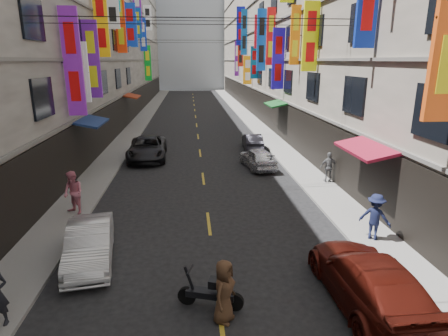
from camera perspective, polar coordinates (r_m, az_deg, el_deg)
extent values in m
cube|color=slate|center=(38.84, -13.14, 6.34)|extent=(2.00, 90.00, 0.12)
cube|color=slate|center=(39.04, 4.70, 6.75)|extent=(2.00, 90.00, 0.12)
cube|color=#9C988E|center=(39.73, -23.18, 19.42)|extent=(10.00, 90.00, 19.00)
cube|color=black|center=(38.77, -14.68, 8.38)|extent=(0.12, 85.50, 3.00)
cube|color=#66635E|center=(38.59, -14.84, 10.88)|extent=(0.16, 90.00, 0.14)
cube|color=#66635E|center=(38.46, -15.19, 15.62)|extent=(0.16, 90.00, 0.14)
cube|color=#66635E|center=(38.60, -15.56, 20.36)|extent=(0.16, 90.00, 0.14)
cube|color=#A6988B|center=(40.12, 14.06, 20.14)|extent=(10.00, 90.00, 19.00)
cube|color=black|center=(39.00, 6.14, 8.85)|extent=(0.12, 85.50, 3.00)
cube|color=#66635E|center=(38.83, 6.20, 11.34)|extent=(0.16, 90.00, 0.14)
cube|color=#66635E|center=(38.70, 6.35, 16.06)|extent=(0.16, 90.00, 0.14)
cube|color=#66635E|center=(38.83, 6.51, 20.79)|extent=(0.16, 90.00, 0.14)
cube|color=#AEB8C2|center=(88.07, -5.06, 19.06)|extent=(18.00, 8.00, 22.00)
cube|color=#711B96|center=(20.94, -22.04, 14.67)|extent=(0.90, 0.18, 5.29)
cylinder|color=black|center=(20.96, -22.17, 14.65)|extent=(1.00, 0.08, 0.08)
cube|color=silver|center=(22.80, -20.79, 13.45)|extent=(0.71, 0.18, 3.26)
cylinder|color=black|center=(22.81, -20.91, 13.44)|extent=(0.81, 0.08, 0.08)
cube|color=#D6DB0B|center=(23.53, 13.05, 18.89)|extent=(0.92, 0.18, 3.87)
cylinder|color=black|center=(23.55, 13.18, 18.88)|extent=(1.02, 0.08, 0.08)
cube|color=#581886|center=(24.86, -19.44, 15.31)|extent=(0.88, 0.18, 4.53)
cylinder|color=black|center=(24.87, -19.55, 15.30)|extent=(0.98, 0.08, 0.08)
cube|color=orange|center=(27.21, 10.80, 19.23)|extent=(0.66, 0.18, 3.84)
cylinder|color=black|center=(27.22, 10.90, 19.22)|extent=(0.76, 0.08, 0.08)
cube|color=#EDA80C|center=(28.22, -18.21, 20.28)|extent=(0.91, 0.18, 4.42)
cylinder|color=black|center=(28.23, -18.31, 20.27)|extent=(1.01, 0.08, 0.08)
cube|color=#2510C6|center=(31.12, 8.26, 16.13)|extent=(0.95, 0.18, 4.67)
cylinder|color=black|center=(31.14, 8.35, 16.12)|extent=(1.05, 0.08, 0.08)
cube|color=silver|center=(32.56, -16.71, 22.94)|extent=(0.98, 0.18, 3.72)
cylinder|color=black|center=(32.57, -16.80, 22.93)|extent=(1.08, 0.08, 0.08)
cube|color=red|center=(34.72, 7.14, 19.24)|extent=(0.74, 0.18, 4.77)
cylinder|color=black|center=(34.73, 7.22, 19.23)|extent=(0.84, 0.08, 0.08)
cube|color=red|center=(36.08, -15.50, 20.58)|extent=(0.84, 0.18, 5.05)
cylinder|color=black|center=(36.09, -15.58, 20.57)|extent=(0.94, 0.08, 0.08)
cube|color=blue|center=(38.53, 5.73, 18.79)|extent=(0.89, 0.18, 5.74)
cylinder|color=black|center=(38.54, 5.80, 18.79)|extent=(0.99, 0.08, 0.08)
cube|color=#0F37B8|center=(40.61, -14.11, 20.41)|extent=(1.17, 0.18, 4.05)
cylinder|color=black|center=(40.62, -14.18, 20.40)|extent=(1.27, 0.08, 0.08)
cube|color=red|center=(41.10, 5.19, 19.98)|extent=(0.73, 0.18, 3.28)
cylinder|color=black|center=(41.11, 5.26, 19.98)|extent=(0.83, 0.08, 0.08)
cube|color=#0B5E8C|center=(42.70, 4.61, 15.72)|extent=(0.79, 0.18, 3.42)
cylinder|color=black|center=(42.71, 4.68, 15.72)|extent=(0.89, 0.08, 0.08)
cube|color=#1045BA|center=(44.29, -13.61, 19.70)|extent=(0.78, 0.18, 3.43)
cylinder|color=black|center=(44.30, -13.68, 19.69)|extent=(0.88, 0.08, 0.08)
cube|color=#0D409B|center=(46.83, -13.11, 20.71)|extent=(0.99, 0.18, 3.26)
cylinder|color=black|center=(46.84, -13.17, 20.71)|extent=(1.09, 0.08, 0.08)
cube|color=orange|center=(46.55, 3.60, 14.66)|extent=(1.04, 0.18, 3.29)
cylinder|color=black|center=(46.55, 3.66, 14.66)|extent=(1.14, 0.08, 0.08)
cube|color=#721A8F|center=(48.18, -13.06, 22.46)|extent=(0.95, 0.18, 4.16)
cylinder|color=black|center=(48.19, -13.13, 22.45)|extent=(1.05, 0.08, 0.08)
cube|color=#0C4D96|center=(50.83, 3.09, 19.95)|extent=(0.78, 0.18, 5.53)
cylinder|color=black|center=(50.84, 3.15, 19.95)|extent=(0.88, 0.08, 0.08)
cube|color=#0E30AC|center=(52.80, -12.23, 19.24)|extent=(0.85, 0.18, 4.10)
cylinder|color=black|center=(52.81, -12.28, 19.24)|extent=(0.95, 0.08, 0.08)
cube|color=#0D129F|center=(52.93, 2.57, 20.80)|extent=(1.12, 0.18, 4.81)
cylinder|color=black|center=(52.94, 2.62, 20.80)|extent=(1.22, 0.08, 0.08)
cube|color=red|center=(54.11, 2.52, 17.14)|extent=(0.75, 0.18, 3.65)
cylinder|color=black|center=(54.12, 2.58, 17.14)|extent=(0.85, 0.08, 0.08)
cube|color=#0D9224|center=(56.14, -11.54, 15.37)|extent=(0.94, 0.18, 4.83)
cylinder|color=black|center=(56.14, -11.59, 15.37)|extent=(1.04, 0.08, 0.08)
cube|color=white|center=(58.86, -11.56, 21.52)|extent=(1.10, 0.18, 3.40)
cylinder|color=black|center=(58.86, -11.61, 21.51)|extent=(1.20, 0.08, 0.08)
cube|color=#591679|center=(58.53, 1.96, 16.33)|extent=(0.65, 0.18, 5.08)
cylinder|color=black|center=(58.54, 2.01, 16.33)|extent=(0.75, 0.08, 0.08)
cube|color=maroon|center=(15.94, 20.81, 2.86)|extent=(1.39, 3.20, 0.41)
cube|color=navy|center=(22.91, -19.56, 6.74)|extent=(1.39, 3.20, 0.41)
cube|color=#15501F|center=(30.93, 7.93, 9.71)|extent=(1.39, 3.20, 0.41)
cube|color=#9B3116|center=(38.51, -13.87, 10.63)|extent=(1.39, 3.20, 0.41)
cylinder|color=black|center=(18.05, -3.36, 21.91)|extent=(14.00, 0.04, 0.04)
cylinder|color=black|center=(32.10, -4.33, 21.49)|extent=(14.00, 0.04, 0.04)
cylinder|color=black|center=(46.00, -4.64, 18.84)|extent=(14.00, 0.04, 0.04)
cube|color=gold|center=(10.20, -0.45, -22.48)|extent=(0.12, 2.20, 0.01)
cube|color=gold|center=(15.34, -2.34, -8.40)|extent=(0.12, 2.20, 0.01)
cube|color=gold|center=(20.94, -3.18, -1.60)|extent=(0.12, 2.20, 0.01)
cube|color=gold|center=(26.72, -3.67, 2.30)|extent=(0.12, 2.20, 0.01)
cube|color=gold|center=(32.58, -3.98, 4.81)|extent=(0.12, 2.20, 0.01)
cube|color=gold|center=(38.48, -4.20, 6.55)|extent=(0.12, 2.20, 0.01)
cube|color=gold|center=(44.41, -4.36, 7.82)|extent=(0.12, 2.20, 0.01)
cube|color=gold|center=(50.35, -4.48, 8.80)|extent=(0.12, 2.20, 0.01)
cube|color=gold|center=(56.31, -4.58, 9.57)|extent=(0.12, 2.20, 0.01)
cube|color=gold|center=(62.27, -4.66, 10.19)|extent=(0.12, 2.20, 0.01)
cube|color=gold|center=(68.25, -4.72, 10.70)|extent=(0.12, 2.20, 0.01)
cube|color=gold|center=(74.22, -4.78, 11.13)|extent=(0.12, 2.20, 0.01)
cylinder|color=black|center=(10.71, -5.66, -18.79)|extent=(0.51, 0.26, 0.50)
cylinder|color=black|center=(10.45, 1.59, -19.70)|extent=(0.51, 0.26, 0.50)
cube|color=black|center=(10.48, -2.10, -18.61)|extent=(1.33, 0.67, 0.18)
cube|color=black|center=(10.23, -0.69, -17.17)|extent=(0.62, 0.47, 0.22)
cylinder|color=black|center=(10.44, -5.18, -16.84)|extent=(0.36, 0.18, 0.88)
cylinder|color=black|center=(10.25, -5.23, -15.20)|extent=(0.20, 0.50, 0.06)
cylinder|color=black|center=(21.87, 7.12, -0.26)|extent=(0.14, 0.50, 0.50)
cylinder|color=black|center=(23.09, 6.31, 0.64)|extent=(0.14, 0.50, 0.50)
cube|color=black|center=(22.44, 6.72, 0.57)|extent=(0.36, 1.31, 0.18)
cube|color=black|center=(22.58, 6.59, 1.60)|extent=(0.34, 0.56, 0.22)
cylinder|color=black|center=(21.85, 7.10, 0.95)|extent=(0.10, 0.36, 0.88)
cylinder|color=black|center=(21.76, 7.13, 1.84)|extent=(0.50, 0.08, 0.06)
imported|color=silver|center=(13.12, -19.79, -10.79)|extent=(1.97, 4.07, 1.29)
imported|color=black|center=(25.45, -11.60, 2.97)|extent=(2.58, 5.31, 1.45)
imported|color=#54160E|center=(11.09, 21.27, -15.68)|extent=(2.13, 5.03, 1.45)
imported|color=silver|center=(22.91, 5.14, 1.55)|extent=(2.06, 3.90, 1.27)
imported|color=#232229|center=(27.74, 4.34, 4.04)|extent=(1.38, 3.62, 1.18)
imported|color=#DB7389|center=(16.87, -21.98, -3.51)|extent=(1.08, 1.03, 1.84)
imported|color=#141938|center=(14.55, 22.04, -6.89)|extent=(1.21, 1.14, 1.71)
imported|color=#5F5F62|center=(20.51, 15.70, 0.12)|extent=(0.98, 0.59, 1.62)
imported|color=#482E1C|center=(9.79, 0.01, -18.29)|extent=(0.89, 0.99, 1.67)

